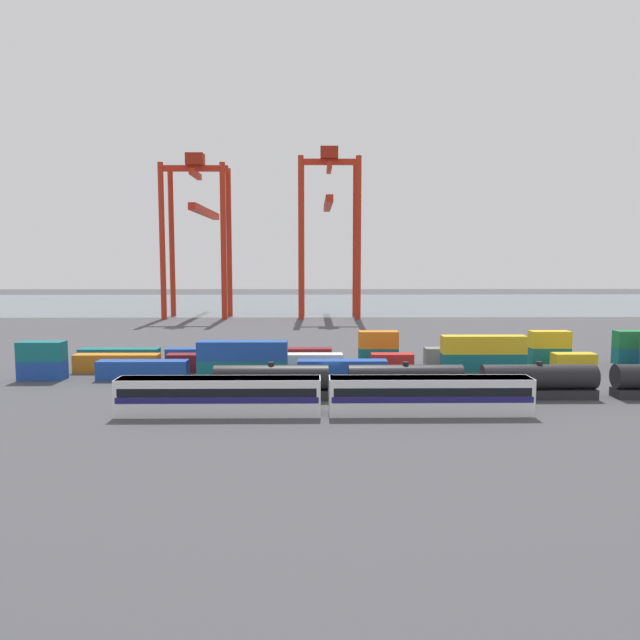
{
  "coord_description": "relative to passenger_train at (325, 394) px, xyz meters",
  "views": [
    {
      "loc": [
        -2.47,
        -80.17,
        16.16
      ],
      "look_at": [
        -1.11,
        27.97,
        5.28
      ],
      "focal_mm": 33.83,
      "sensor_mm": 36.0,
      "label": 1
    }
  ],
  "objects": [
    {
      "name": "shipping_container_1",
      "position": [
        -37.69,
        18.7,
        1.76
      ],
      "size": [
        6.04,
        2.44,
        2.6
      ],
      "primitive_type": "cube",
      "color": "#146066",
      "rests_on": "shipping_container_0"
    },
    {
      "name": "shipping_container_7",
      "position": [
        -16.22,
        24.26,
        -0.84
      ],
      "size": [
        12.1,
        2.44,
        2.6
      ],
      "primitive_type": "cube",
      "color": "maroon",
      "rests_on": "ground_plane"
    },
    {
      "name": "freight_tank_row",
      "position": [
        17.34,
        7.15,
        -0.11
      ],
      "size": [
        60.09,
        2.86,
        4.32
      ],
      "color": "#232326",
      "rests_on": "ground_plane"
    },
    {
      "name": "ground_plane",
      "position": [
        1.19,
        58.36,
        -2.14
      ],
      "size": [
        420.0,
        420.0,
        0.0
      ],
      "primitive_type": "plane",
      "color": "#424247"
    },
    {
      "name": "shipping_container_9",
      "position": [
        10.26,
        24.26,
        -0.84
      ],
      "size": [
        6.04,
        2.44,
        2.6
      ],
      "primitive_type": "cube",
      "color": "#AD211C",
      "rests_on": "ground_plane"
    },
    {
      "name": "shipping_container_8",
      "position": [
        -2.98,
        24.26,
        -0.84
      ],
      "size": [
        12.1,
        2.44,
        2.6
      ],
      "primitive_type": "cube",
      "color": "silver",
      "rests_on": "ground_plane"
    },
    {
      "name": "gantry_crane_west",
      "position": [
        -33.32,
        110.32,
        24.91
      ],
      "size": [
        17.97,
        41.47,
        44.98
      ],
      "color": "red",
      "rests_on": "ground_plane"
    },
    {
      "name": "shipping_container_22",
      "position": [
        35.32,
        29.81,
        1.76
      ],
      "size": [
        6.04,
        2.44,
        2.6
      ],
      "primitive_type": "cube",
      "color": "gold",
      "rests_on": "shipping_container_21"
    },
    {
      "name": "shipping_container_23",
      "position": [
        48.56,
        29.81,
        -0.84
      ],
      "size": [
        6.04,
        2.44,
        2.6
      ],
      "primitive_type": "cube",
      "color": "#146066",
      "rests_on": "ground_plane"
    },
    {
      "name": "shipping_container_6",
      "position": [
        -29.45,
        24.26,
        -0.84
      ],
      "size": [
        12.1,
        2.44,
        2.6
      ],
      "primitive_type": "cube",
      "color": "orange",
      "rests_on": "ground_plane"
    },
    {
      "name": "shipping_container_19",
      "position": [
        8.84,
        29.81,
        1.76
      ],
      "size": [
        6.04,
        2.44,
        2.6
      ],
      "primitive_type": "cube",
      "color": "orange",
      "rests_on": "shipping_container_18"
    },
    {
      "name": "shipping_container_17",
      "position": [
        -4.4,
        29.81,
        -0.84
      ],
      "size": [
        12.1,
        2.44,
        2.6
      ],
      "primitive_type": "cube",
      "color": "maroon",
      "rests_on": "ground_plane"
    },
    {
      "name": "shipping_container_11",
      "position": [
        23.49,
        24.26,
        1.76
      ],
      "size": [
        12.1,
        2.44,
        2.6
      ],
      "primitive_type": "cube",
      "color": "gold",
      "rests_on": "shipping_container_10"
    },
    {
      "name": "gantry_crane_central",
      "position": [
        3.37,
        109.19,
        25.92
      ],
      "size": [
        16.99,
        35.23,
        46.8
      ],
      "color": "red",
      "rests_on": "ground_plane"
    },
    {
      "name": "shipping_container_3",
      "position": [
        -10.73,
        18.7,
        -0.84
      ],
      "size": [
        12.1,
        2.44,
        2.6
      ],
      "primitive_type": "cube",
      "color": "#146066",
      "rests_on": "ground_plane"
    },
    {
      "name": "shipping_container_24",
      "position": [
        48.56,
        29.81,
        1.76
      ],
      "size": [
        6.04,
        2.44,
        2.6
      ],
      "primitive_type": "cube",
      "color": "#197538",
      "rests_on": "shipping_container_23"
    },
    {
      "name": "shipping_container_2",
      "position": [
        -24.21,
        18.7,
        -0.84
      ],
      "size": [
        12.1,
        2.44,
        2.6
      ],
      "primitive_type": "cube",
      "color": "#1C4299",
      "rests_on": "ground_plane"
    },
    {
      "name": "shipping_container_0",
      "position": [
        -37.69,
        18.7,
        -0.84
      ],
      "size": [
        6.04,
        2.44,
        2.6
      ],
      "primitive_type": "cube",
      "color": "#1C4299",
      "rests_on": "ground_plane"
    },
    {
      "name": "shipping_container_4",
      "position": [
        -10.73,
        18.7,
        1.76
      ],
      "size": [
        12.1,
        2.44,
        2.6
      ],
      "primitive_type": "cube",
      "color": "#1C4299",
      "rests_on": "shipping_container_3"
    },
    {
      "name": "shipping_container_10",
      "position": [
        23.49,
        24.26,
        -0.84
      ],
      "size": [
        12.1,
        2.44,
        2.6
      ],
      "primitive_type": "cube",
      "color": "#146066",
      "rests_on": "ground_plane"
    },
    {
      "name": "shipping_container_16",
      "position": [
        -17.64,
        29.81,
        -0.84
      ],
      "size": [
        12.1,
        2.44,
        2.6
      ],
      "primitive_type": "cube",
      "color": "#1C4299",
      "rests_on": "ground_plane"
    },
    {
      "name": "shipping_container_20",
      "position": [
        22.08,
        29.81,
        -0.84
      ],
      "size": [
        12.1,
        2.44,
        2.6
      ],
      "primitive_type": "cube",
      "color": "slate",
      "rests_on": "ground_plane"
    },
    {
      "name": "harbour_water",
      "position": [
        1.19,
        160.91,
        -2.14
      ],
      "size": [
        400.0,
        110.0,
        0.01
      ],
      "primitive_type": "cube",
      "color": "slate",
      "rests_on": "ground_plane"
    },
    {
      "name": "shipping_container_15",
      "position": [
        -30.88,
        29.81,
        -0.84
      ],
      "size": [
        12.1,
        2.44,
        2.6
      ],
      "primitive_type": "cube",
      "color": "#146066",
      "rests_on": "ground_plane"
    },
    {
      "name": "passenger_train",
      "position": [
        0.0,
        0.0,
        0.0
      ],
      "size": [
        43.22,
        3.14,
        3.9
      ],
      "color": "silver",
      "rests_on": "ground_plane"
    },
    {
      "name": "shipping_container_21",
      "position": [
        35.32,
        29.81,
        -0.84
      ],
      "size": [
        6.04,
        2.44,
        2.6
      ],
      "primitive_type": "cube",
      "color": "#146066",
      "rests_on": "ground_plane"
    },
    {
      "name": "shipping_container_5",
      "position": [
        2.75,
        18.7,
        -0.84
      ],
      "size": [
        12.1,
        2.44,
        2.6
      ],
      "primitive_type": "cube",
      "color": "#1C4299",
      "rests_on": "ground_plane"
    },
    {
      "name": "shipping_container_18",
      "position": [
        8.84,
        29.81,
        -0.84
      ],
      "size": [
        6.04,
        2.44,
        2.6
      ],
      "primitive_type": "cube",
      "color": "#146066",
      "rests_on": "ground_plane"
    },
    {
      "name": "shipping_container_12",
      "position": [
        36.73,
        24.26,
        -0.84
      ],
      "size": [
        6.04,
        2.44,
        2.6
      ],
      "primitive_type": "cube",
      "color": "gold",
      "rests_on": "ground_plane"
    }
  ]
}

